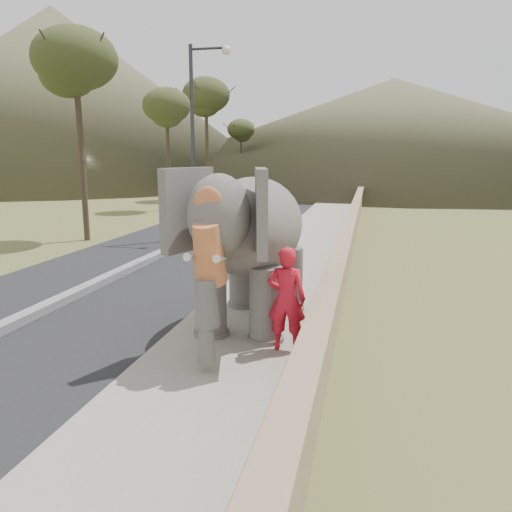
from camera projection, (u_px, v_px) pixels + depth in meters
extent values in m
plane|color=olive|center=(171.00, 448.00, 6.33)|extent=(160.00, 160.00, 0.00)
cube|color=black|center=(146.00, 263.00, 16.96)|extent=(7.00, 120.00, 0.03)
cube|color=black|center=(146.00, 260.00, 16.94)|extent=(0.35, 120.00, 0.22)
cube|color=#9E9687|center=(292.00, 269.00, 15.86)|extent=(3.00, 120.00, 0.15)
cube|color=tan|center=(345.00, 257.00, 15.41)|extent=(0.30, 120.00, 1.10)
cylinder|color=#2F3035|center=(193.00, 146.00, 20.87)|extent=(0.16, 0.16, 8.00)
cylinder|color=#2F3035|center=(209.00, 48.00, 19.93)|extent=(1.60, 0.10, 0.10)
sphere|color=#FFF2CC|center=(226.00, 50.00, 19.80)|extent=(0.36, 0.36, 0.36)
cylinder|color=#2D2D33|center=(204.00, 218.00, 21.18)|extent=(0.08, 0.08, 2.00)
cube|color=#DD5514|center=(204.00, 192.00, 20.96)|extent=(0.60, 0.05, 0.60)
cone|color=brown|center=(57.00, 96.00, 64.90)|extent=(60.00, 60.00, 22.00)
cone|color=brown|center=(392.00, 130.00, 70.69)|extent=(80.00, 80.00, 14.00)
imported|color=red|center=(287.00, 299.00, 8.94)|extent=(0.70, 0.46, 1.92)
imported|color=maroon|center=(257.00, 214.00, 26.93)|extent=(1.03, 1.93, 0.97)
imported|color=black|center=(251.00, 204.00, 26.90)|extent=(0.84, 0.72, 1.50)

